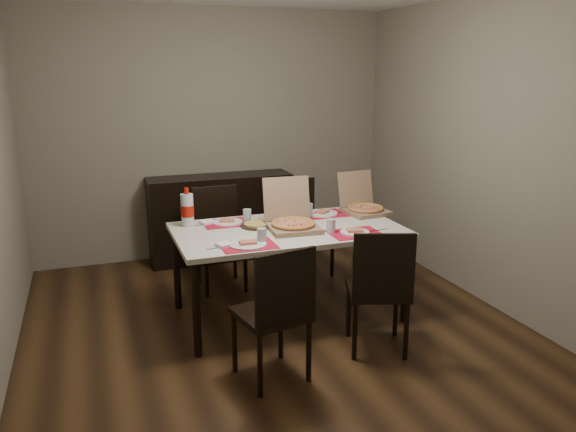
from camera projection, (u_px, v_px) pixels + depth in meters
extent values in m
cube|color=#3F2713|center=(274.00, 327.00, 4.48)|extent=(3.80, 4.00, 0.02)
cube|color=gray|center=(214.00, 135.00, 5.97)|extent=(3.80, 0.02, 2.60)
cube|color=gray|center=(486.00, 152.00, 4.77)|extent=(0.02, 4.00, 2.60)
cube|color=black|center=(221.00, 217.00, 5.98)|extent=(1.50, 0.40, 0.90)
cube|color=beige|center=(288.00, 230.00, 4.50)|extent=(1.80, 1.00, 0.04)
cylinder|color=black|center=(196.00, 310.00, 3.92)|extent=(0.06, 0.06, 0.71)
cylinder|color=black|center=(406.00, 280.00, 4.47)|extent=(0.06, 0.06, 0.71)
cylinder|color=black|center=(177.00, 269.00, 4.72)|extent=(0.06, 0.06, 0.71)
cylinder|color=black|center=(356.00, 248.00, 5.27)|extent=(0.06, 0.06, 0.71)
cube|color=black|center=(271.00, 314.00, 3.64)|extent=(0.49, 0.49, 0.04)
cube|color=black|center=(286.00, 287.00, 3.42)|extent=(0.42, 0.11, 0.46)
cylinder|color=black|center=(260.00, 366.00, 3.46)|extent=(0.04, 0.04, 0.43)
cylinder|color=black|center=(309.00, 351.00, 3.64)|extent=(0.04, 0.04, 0.43)
cylinder|color=black|center=(234.00, 342.00, 3.76)|extent=(0.04, 0.04, 0.43)
cylinder|color=black|center=(281.00, 330.00, 3.94)|extent=(0.04, 0.04, 0.43)
cube|color=black|center=(378.00, 290.00, 4.02)|extent=(0.53, 0.53, 0.04)
cube|color=black|center=(384.00, 266.00, 3.78)|extent=(0.41, 0.16, 0.46)
cylinder|color=black|center=(355.00, 332.00, 3.91)|extent=(0.04, 0.04, 0.43)
cylinder|color=black|center=(406.00, 331.00, 3.91)|extent=(0.04, 0.04, 0.43)
cylinder|color=black|center=(349.00, 310.00, 4.26)|extent=(0.04, 0.04, 0.43)
cylinder|color=black|center=(396.00, 310.00, 4.26)|extent=(0.04, 0.04, 0.43)
cube|color=black|center=(221.00, 241.00, 5.15)|extent=(0.43, 0.43, 0.04)
cube|color=black|center=(215.00, 210.00, 5.26)|extent=(0.42, 0.04, 0.46)
cylinder|color=black|center=(235.00, 257.00, 5.44)|extent=(0.04, 0.04, 0.43)
cylinder|color=black|center=(198.00, 262.00, 5.31)|extent=(0.04, 0.04, 0.43)
cylinder|color=black|center=(246.00, 269.00, 5.11)|extent=(0.04, 0.04, 0.43)
cylinder|color=black|center=(207.00, 274.00, 4.99)|extent=(0.04, 0.04, 0.43)
cube|color=black|center=(307.00, 231.00, 5.48)|extent=(0.50, 0.50, 0.04)
cube|color=black|center=(296.00, 202.00, 5.57)|extent=(0.42, 0.12, 0.46)
cylinder|color=black|center=(311.00, 246.00, 5.78)|extent=(0.04, 0.04, 0.43)
cylinder|color=black|center=(282.00, 252.00, 5.60)|extent=(0.04, 0.04, 0.43)
cylinder|color=black|center=(332.00, 255.00, 5.49)|extent=(0.04, 0.04, 0.43)
cylinder|color=black|center=(302.00, 262.00, 5.30)|extent=(0.04, 0.04, 0.43)
cube|color=red|center=(248.00, 245.00, 4.05)|extent=(0.40, 0.30, 0.00)
cylinder|color=white|center=(248.00, 244.00, 4.05)|extent=(0.27, 0.27, 0.01)
cube|color=#DFAF6F|center=(248.00, 242.00, 4.05)|extent=(0.13, 0.10, 0.02)
cylinder|color=#AAAEB5|center=(262.00, 236.00, 4.11)|extent=(0.07, 0.07, 0.11)
cube|color=#B2B2B7|center=(220.00, 248.00, 4.00)|extent=(0.20, 0.04, 0.00)
cube|color=white|center=(225.00, 244.00, 4.04)|extent=(0.13, 0.13, 0.02)
cube|color=red|center=(355.00, 233.00, 4.35)|extent=(0.40, 0.30, 0.00)
cylinder|color=white|center=(355.00, 232.00, 4.35)|extent=(0.22, 0.22, 0.01)
cube|color=#DFAF6F|center=(355.00, 230.00, 4.35)|extent=(0.14, 0.11, 0.02)
cylinder|color=#AAAEB5|center=(331.00, 226.00, 4.35)|extent=(0.07, 0.07, 0.11)
cube|color=#B2B2B7|center=(377.00, 230.00, 4.42)|extent=(0.20, 0.04, 0.00)
cube|color=red|center=(227.00, 223.00, 4.64)|extent=(0.40, 0.30, 0.00)
cylinder|color=white|center=(227.00, 222.00, 4.64)|extent=(0.25, 0.25, 0.01)
cube|color=#DFAF6F|center=(227.00, 220.00, 4.63)|extent=(0.14, 0.12, 0.02)
cylinder|color=#AAAEB5|center=(247.00, 216.00, 4.65)|extent=(0.07, 0.07, 0.11)
cube|color=#B2B2B7|center=(205.00, 225.00, 4.58)|extent=(0.20, 0.04, 0.00)
cube|color=white|center=(207.00, 222.00, 4.62)|extent=(0.13, 0.13, 0.02)
cube|color=red|center=(322.00, 214.00, 4.91)|extent=(0.40, 0.30, 0.00)
cylinder|color=white|center=(322.00, 213.00, 4.91)|extent=(0.27, 0.27, 0.01)
cube|color=#DFAF6F|center=(322.00, 212.00, 4.91)|extent=(0.15, 0.14, 0.02)
cylinder|color=#AAAEB5|center=(309.00, 210.00, 4.85)|extent=(0.07, 0.07, 0.11)
cube|color=#B2B2B7|center=(343.00, 212.00, 4.98)|extent=(0.20, 0.04, 0.00)
cube|color=white|center=(302.00, 226.00, 4.52)|extent=(0.16, 0.16, 0.02)
cube|color=#83664B|center=(293.00, 228.00, 4.44)|extent=(0.41, 0.41, 0.04)
cube|color=#83664B|center=(287.00, 198.00, 4.56)|extent=(0.39, 0.11, 0.35)
cylinder|color=#DFAF6F|center=(293.00, 224.00, 4.43)|extent=(0.35, 0.35, 0.02)
cube|color=#83664B|center=(366.00, 212.00, 4.94)|extent=(0.38, 0.38, 0.03)
cube|color=#83664B|center=(355.00, 189.00, 5.04)|extent=(0.35, 0.12, 0.31)
cylinder|color=#DFAF6F|center=(366.00, 209.00, 4.93)|extent=(0.33, 0.33, 0.02)
cylinder|color=black|center=(256.00, 226.00, 4.53)|extent=(0.25, 0.25, 0.01)
cylinder|color=#D6AE52|center=(256.00, 224.00, 4.53)|extent=(0.20, 0.20, 0.02)
imported|color=white|center=(286.00, 220.00, 4.69)|extent=(0.10, 0.10, 0.03)
cylinder|color=silver|center=(187.00, 210.00, 4.53)|extent=(0.10, 0.10, 0.26)
cylinder|color=#A21607|center=(187.00, 211.00, 4.53)|extent=(0.11, 0.11, 0.09)
cylinder|color=#A21607|center=(186.00, 191.00, 4.48)|extent=(0.03, 0.03, 0.05)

